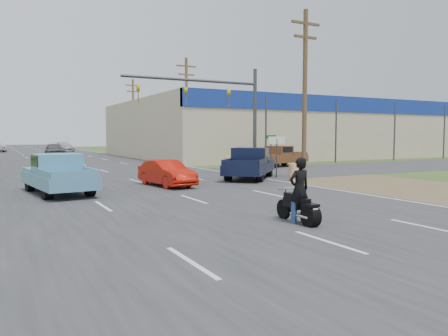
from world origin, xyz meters
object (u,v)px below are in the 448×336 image
navy_pickup (250,163)px  distant_car_silver (64,147)px  red_convertible (167,173)px  rider (299,192)px  motorcycle (300,209)px  blue_pickup (57,174)px  distant_car_grey (55,150)px  brown_pickup (279,156)px

navy_pickup → distant_car_silver: 51.50m
red_convertible → rider: 10.77m
rider → motorcycle: bearing=90.0°
blue_pickup → distant_car_silver: blue_pickup is taller
rider → distant_car_silver: size_ratio=0.35×
motorcycle → distant_car_grey: 45.94m
motorcycle → brown_pickup: 23.80m
blue_pickup → navy_pickup: navy_pickup is taller
motorcycle → distant_car_grey: bearing=92.8°
navy_pickup → brown_pickup: size_ratio=1.01×
motorcycle → rider: (0.00, 0.04, 0.48)m
red_convertible → navy_pickup: bearing=5.4°
motorcycle → navy_pickup: bearing=66.0°
red_convertible → distant_car_grey: (-1.21, 35.12, 0.20)m
rider → distant_car_silver: (2.18, 63.53, -0.15)m
motorcycle → distant_car_silver: (2.18, 63.57, 0.33)m
red_convertible → navy_pickup: navy_pickup is taller
red_convertible → navy_pickup: size_ratio=0.71×
red_convertible → distant_car_silver: 52.82m
motorcycle → distant_car_silver: 63.61m
rider → blue_pickup: 11.67m
brown_pickup → distant_car_silver: brown_pickup is taller
motorcycle → navy_pickup: navy_pickup is taller
red_convertible → distant_car_silver: size_ratio=0.75×
motorcycle → brown_pickup: (13.16, 19.83, 0.43)m
red_convertible → navy_pickup: (5.83, 1.39, 0.28)m
blue_pickup → red_convertible: bearing=-2.9°
red_convertible → distant_car_grey: distant_car_grey is taller
rider → red_convertible: bearing=-88.3°
navy_pickup → brown_pickup: 10.65m
brown_pickup → distant_car_grey: (-14.46, 26.09, -0.02)m
navy_pickup → brown_pickup: (7.43, 7.63, -0.07)m
red_convertible → distant_car_silver: (2.28, 52.77, 0.11)m
distant_car_silver → red_convertible: bearing=-101.9°
distant_car_grey → distant_car_silver: bearing=78.9°
blue_pickup → brown_pickup: bearing=19.7°
navy_pickup → brown_pickup: bearing=88.3°
navy_pickup → distant_car_grey: bearing=144.3°
rider → blue_pickup: (-5.38, 10.36, -0.03)m
distant_car_grey → red_convertible: bearing=-88.0°
red_convertible → motorcycle: 10.81m
rider → distant_car_silver: bearing=-90.8°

